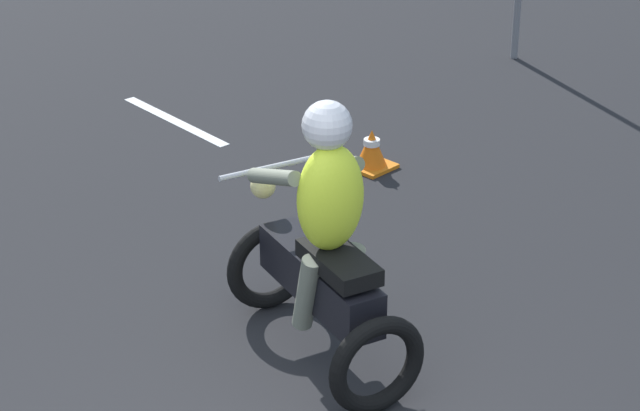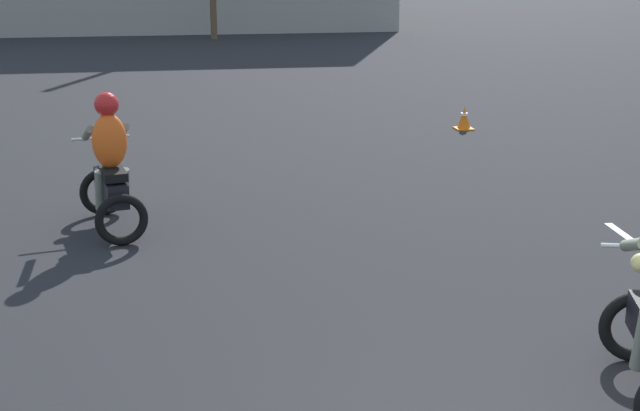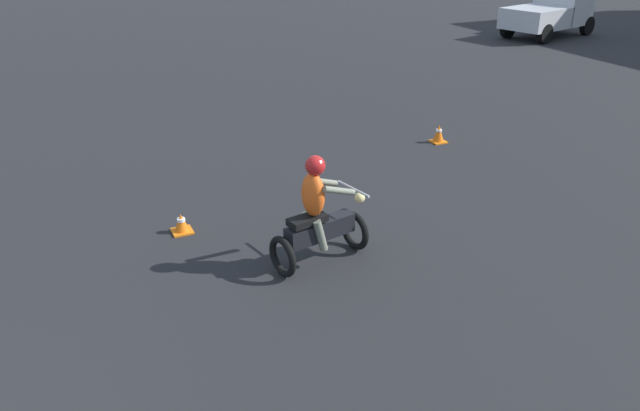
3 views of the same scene
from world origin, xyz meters
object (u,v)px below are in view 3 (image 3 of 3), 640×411
Objects in this scene: pickup_truck at (550,13)px; traffic_cone_mid_left at (439,134)px; motorcycle_rider_background at (318,217)px; traffic_cone_mid_center at (181,223)px.

pickup_truck reaches higher than traffic_cone_mid_left.
motorcycle_rider_background is 5.92m from traffic_cone_mid_left.
motorcycle_rider_background reaches higher than traffic_cone_mid_center.
traffic_cone_mid_center is at bearing -73.09° from traffic_cone_mid_left.
pickup_truck is 11.10× the size of traffic_cone_mid_left.
motorcycle_rider_background is at bearing -51.68° from traffic_cone_mid_left.
pickup_truck is at bearing 121.59° from traffic_cone_mid_center.
pickup_truck is 21.08m from traffic_cone_mid_center.
traffic_cone_mid_center is 0.79× the size of traffic_cone_mid_left.
motorcycle_rider_background is 4.12× the size of traffic_cone_mid_left.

